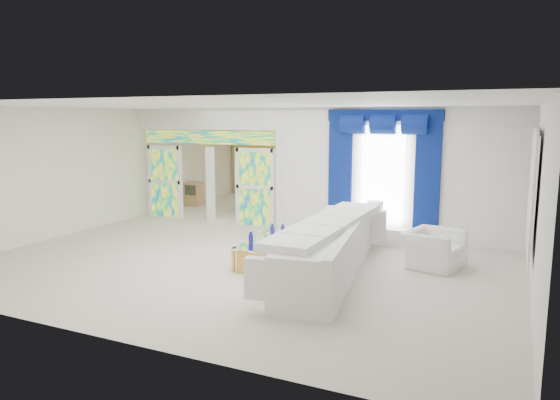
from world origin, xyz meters
The scene contains 22 objects.
floor centered at (0.00, 0.00, 0.00)m, with size 12.00×12.00×0.00m, color #B7AF9E.
dividing_wall centered at (2.15, 1.00, 1.50)m, with size 5.70×0.18×3.00m, color white.
dividing_header centered at (-2.85, 1.00, 2.73)m, with size 4.30×0.18×0.55m, color white.
stained_panel_left centered at (-4.28, 1.00, 1.00)m, with size 0.95×0.04×2.00m, color #994C3F.
stained_panel_right centered at (-1.42, 1.00, 1.00)m, with size 0.95×0.04×2.00m, color #994C3F.
stained_transom centered at (-2.85, 1.00, 2.25)m, with size 4.00×0.05×0.35m, color #994C3F.
window_pane centered at (1.90, 0.90, 1.45)m, with size 1.00×0.02×2.30m, color white.
blue_drape_left centered at (0.90, 0.87, 1.40)m, with size 0.55×0.10×2.80m, color #060344.
blue_drape_right centered at (2.90, 0.87, 1.40)m, with size 0.55×0.10×2.80m, color #060344.
blue_pelmet centered at (1.90, 0.87, 2.82)m, with size 2.60×0.12×0.25m, color #060344.
wall_mirror centered at (4.94, -1.00, 1.55)m, with size 0.04×2.70×1.90m, color white.
gold_curtains centered at (0.00, 5.90, 1.50)m, with size 9.70×0.12×2.90m, color gold.
white_sofa centered at (1.74, -2.20, 0.43)m, with size 0.97×4.51×0.86m, color silver.
coffee_table centered at (0.39, -1.90, 0.21)m, with size 0.63×1.89×0.42m, color #B68B38.
console_table centered at (2.16, 0.44, 0.18)m, with size 1.09×0.34×0.36m, color white.
table_lamp centered at (1.86, 0.44, 0.65)m, with size 0.36×0.36×0.58m, color white.
armchair centered at (3.36, -0.96, 0.34)m, with size 1.06×0.92×0.69m, color silver.
grand_piano centered at (-1.78, 3.46, 0.50)m, with size 1.50×1.97×0.99m, color black.
piano_bench centered at (-1.78, 1.86, 0.15)m, with size 0.92×0.36×0.31m, color black.
tv_console centered at (-4.65, 2.92, 0.38)m, with size 0.52×0.47×0.75m, color #A17750.
chandelier centered at (-2.30, 3.40, 2.65)m, with size 0.60×0.60×0.60m, color gold.
decanters centered at (0.38, -2.05, 0.53)m, with size 0.22×1.19×0.28m.
Camera 1 is at (4.70, -10.69, 2.77)m, focal length 33.21 mm.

